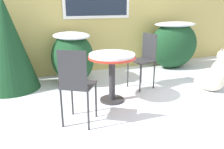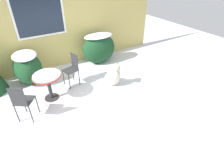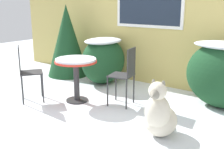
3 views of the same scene
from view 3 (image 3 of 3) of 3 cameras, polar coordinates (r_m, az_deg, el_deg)
The scene contains 9 objects.
ground_plane at distance 4.21m, azimuth -4.96°, elevation -8.93°, with size 16.00×16.00×0.00m, color silver.
house_wall at distance 5.69m, azimuth 9.86°, elevation 14.58°, with size 8.00×0.10×3.35m.
shrub_left at distance 5.84m, azimuth -1.76°, elevation 3.13°, with size 0.79×1.04×0.96m.
shrub_middle at distance 4.78m, azimuth 21.88°, elevation 0.23°, with size 1.23×0.74×1.08m.
evergreen_bush at distance 6.55m, azimuth -9.11°, elevation 6.82°, with size 0.93×0.93×1.62m.
patio_table at distance 4.77m, azimuth -7.32°, elevation 1.53°, with size 0.71×0.71×0.75m.
patio_chair_near_table at distance 4.56m, azimuth 2.64°, elevation 0.25°, with size 0.44×0.44×0.97m.
patio_chair_far_side at distance 4.97m, azimuth -16.91°, elevation 0.83°, with size 0.51×0.51×0.97m.
dog at distance 3.61m, azimuth 9.63°, elevation -8.21°, with size 0.48×0.70×0.78m.
Camera 3 is at (2.59, -2.86, 1.68)m, focal length 45.00 mm.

